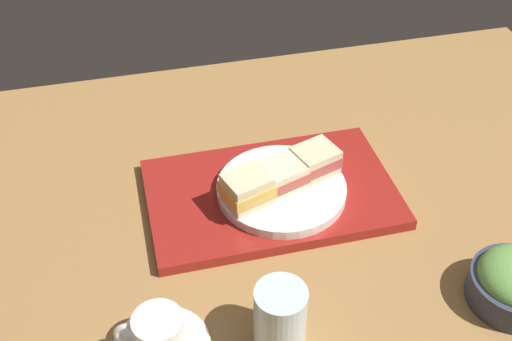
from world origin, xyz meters
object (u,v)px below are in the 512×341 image
Objects in this scene: sandwich_near at (315,160)px; coffee_cup at (159,336)px; sandwich_far at (247,189)px; drinking_glass at (280,317)px; sandwich_middle at (282,176)px; sandwich_plate at (281,189)px.

sandwich_near is 40.10cm from coffee_cup.
sandwich_far reaches higher than coffee_cup.
sandwich_near reaches higher than coffee_cup.
sandwich_near is at bearing -160.81° from sandwich_far.
coffee_cup is at bearing 41.11° from sandwich_near.
drinking_glass is (14.05, 28.70, -1.04)cm from sandwich_near.
sandwich_middle is 0.97× the size of sandwich_far.
sandwich_far is at bearing 19.19° from sandwich_middle.
sandwich_plate is at bearing 97.13° from sandwich_middle.
coffee_cup is at bearing 45.44° from sandwich_plate.
drinking_glass is at bearing 73.95° from sandwich_middle.
sandwich_near is (-6.44, -2.24, 3.18)cm from sandwich_plate.
sandwich_near is 0.99× the size of sandwich_middle.
sandwich_far is (12.88, 4.48, 0.24)cm from sandwich_near.
sandwich_near is 0.65× the size of coffee_cup.
sandwich_plate is 1.62× the size of coffee_cup.
sandwich_plate is 3.04cm from sandwich_middle.
sandwich_middle is (6.44, 2.24, -0.15)cm from sandwich_near.
sandwich_middle is 0.66× the size of coffee_cup.
coffee_cup is 16.40cm from drinking_glass.
sandwich_plate is at bearing 19.19° from sandwich_near.
sandwich_plate is at bearing -160.81° from sandwich_far.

